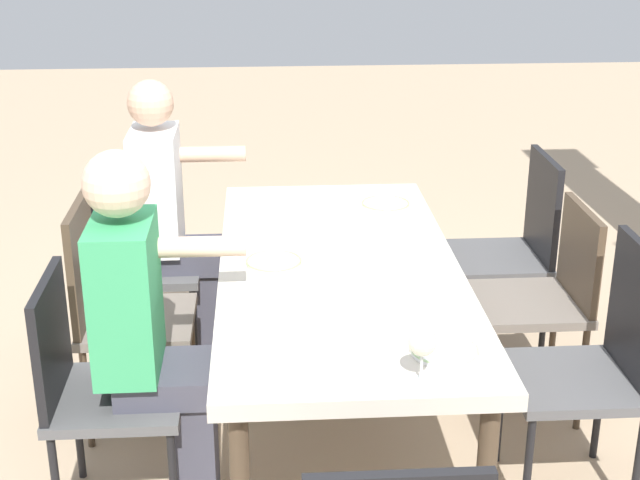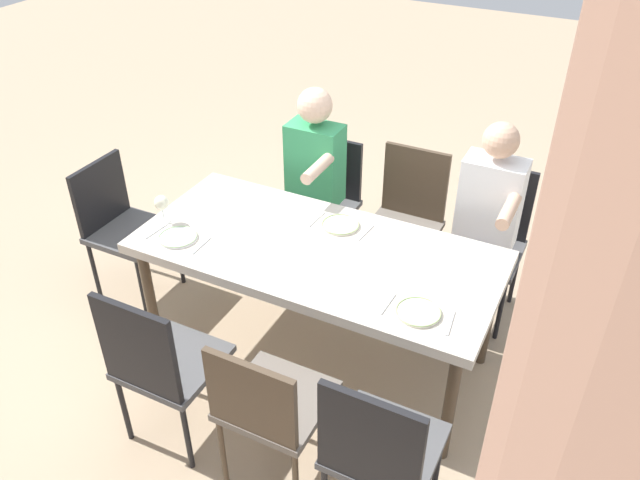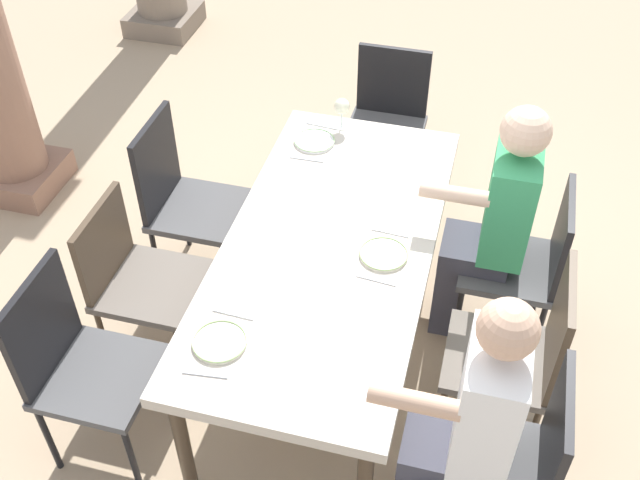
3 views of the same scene
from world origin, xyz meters
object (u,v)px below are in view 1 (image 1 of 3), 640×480
at_px(wine_glass_2, 422,344).
at_px(chair_mid_south, 115,303).
at_px(dining_table, 339,280).
at_px(chair_west_south, 132,252).
at_px(chair_east_south, 93,381).
at_px(plate_2, 445,350).
at_px(diner_woman_green, 148,327).
at_px(chair_mid_north, 546,292).
at_px(diner_man_white, 173,217).
at_px(chair_west_north, 515,242).
at_px(plate_1, 274,262).
at_px(chair_east_north, 598,358).
at_px(plate_0, 386,204).

bearing_deg(wine_glass_2, chair_mid_south, -136.20).
height_order(dining_table, chair_west_south, chair_west_south).
distance_m(chair_east_south, wine_glass_2, 1.19).
relative_size(chair_mid_south, plate_2, 4.50).
relative_size(chair_mid_south, chair_east_south, 1.06).
bearing_deg(diner_woman_green, chair_east_south, -89.15).
bearing_deg(chair_mid_north, diner_man_white, -108.77).
relative_size(chair_west_south, diner_man_white, 0.72).
bearing_deg(chair_mid_south, dining_table, 77.01).
bearing_deg(dining_table, diner_woman_green, -60.51).
bearing_deg(diner_man_white, chair_west_south, -89.11).
height_order(chair_west_north, chair_mid_north, chair_west_north).
bearing_deg(plate_1, chair_east_north, 70.04).
bearing_deg(dining_table, chair_west_south, -129.64).
bearing_deg(dining_table, wine_glass_2, 10.24).
relative_size(plate_1, plate_2, 1.00).
relative_size(chair_east_south, plate_2, 4.24).
height_order(chair_west_north, diner_man_white, diner_man_white).
bearing_deg(chair_east_south, chair_mid_north, 108.62).
distance_m(chair_west_north, chair_west_south, 1.73).
relative_size(chair_mid_north, chair_east_north, 0.93).
bearing_deg(chair_mid_north, chair_mid_south, -90.00).
relative_size(chair_west_south, plate_0, 4.50).
distance_m(chair_west_south, plate_1, 0.96).
bearing_deg(chair_east_south, diner_woman_green, 90.85).
bearing_deg(wine_glass_2, plate_2, 149.11).
xyz_separation_m(chair_west_north, chair_east_south, (1.10, -1.73, -0.03)).
distance_m(dining_table, wine_glass_2, 0.90).
bearing_deg(chair_west_north, chair_mid_south, -73.37).
distance_m(chair_mid_south, plate_0, 1.23).
bearing_deg(chair_east_south, wine_glass_2, 64.37).
bearing_deg(diner_man_white, wine_glass_2, 27.63).
bearing_deg(chair_mid_south, diner_woman_green, 19.31).
height_order(chair_mid_north, chair_east_south, chair_east_south).
relative_size(diner_man_white, plate_2, 6.27).
distance_m(diner_woman_green, diner_man_white, 1.10).
relative_size(chair_mid_south, plate_0, 4.49).
height_order(diner_woman_green, plate_1, diner_woman_green).
height_order(diner_woman_green, wine_glass_2, diner_woman_green).
bearing_deg(chair_west_south, chair_mid_south, -0.09).
xyz_separation_m(dining_table, chair_west_south, (-0.72, -0.87, -0.15)).
height_order(chair_east_north, plate_2, chair_east_north).
height_order(chair_mid_north, plate_2, chair_mid_north).
bearing_deg(chair_mid_north, chair_west_north, 179.05).
bearing_deg(wine_glass_2, plate_0, 176.19).
distance_m(chair_east_north, diner_woman_green, 1.54).
xyz_separation_m(chair_mid_north, plate_0, (-0.45, -0.60, 0.24)).
bearing_deg(plate_0, wine_glass_2, -3.81).
height_order(chair_east_south, diner_woman_green, diner_woman_green).
relative_size(chair_east_south, diner_man_white, 0.68).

